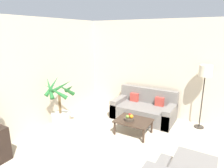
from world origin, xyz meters
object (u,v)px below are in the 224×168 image
apple_red (130,115)px  orange_fruit (131,116)px  floor_lamp (205,75)px  fruit_bowl (129,119)px  apple_green (128,117)px  potted_palm (60,112)px  sofa_loveseat (144,109)px  coffee_table (133,122)px

apple_red → orange_fruit: 0.10m
floor_lamp → fruit_bowl: 2.09m
apple_green → potted_palm: bearing=-157.9°
floor_lamp → apple_green: bearing=-139.3°
fruit_bowl → potted_palm: bearing=-156.9°
sofa_loveseat → coffee_table: sofa_loveseat is taller
sofa_loveseat → fruit_bowl: size_ratio=6.92×
floor_lamp → coffee_table: (-1.31, -1.15, -1.06)m
sofa_loveseat → apple_red: bearing=-89.9°
floor_lamp → potted_palm: bearing=-148.0°
coffee_table → apple_green: bearing=-144.9°
apple_green → sofa_loveseat: bearing=89.6°
fruit_bowl → orange_fruit: size_ratio=2.70×
apple_green → orange_fruit: bearing=27.7°
floor_lamp → coffee_table: bearing=-138.9°
sofa_loveseat → coffee_table: 0.95m
potted_palm → sofa_loveseat: size_ratio=0.80×
apple_red → fruit_bowl: bearing=-76.5°
potted_palm → sofa_loveseat: 2.26m
coffee_table → sofa_loveseat: bearing=96.7°
potted_palm → fruit_bowl: potted_palm is taller
sofa_loveseat → coffee_table: bearing=-83.3°
coffee_table → orange_fruit: size_ratio=9.11×
coffee_table → apple_red: size_ratio=10.55×
potted_palm → floor_lamp: size_ratio=0.83×
coffee_table → floor_lamp: bearing=41.1°
apple_red → floor_lamp: bearing=38.0°
potted_palm → coffee_table: potted_palm is taller
apple_green → apple_red: bearing=86.3°
potted_palm → fruit_bowl: (1.55, 0.66, -0.08)m
coffee_table → apple_green: apple_green is taller
sofa_loveseat → fruit_bowl: (0.02, -0.98, 0.11)m
floor_lamp → orange_fruit: size_ratio=17.95×
orange_fruit → apple_green: bearing=-152.3°
fruit_bowl → apple_green: (-0.02, -0.04, 0.07)m
potted_palm → apple_red: 1.70m
potted_palm → apple_green: potted_palm is taller
fruit_bowl → sofa_loveseat: bearing=91.1°
fruit_bowl → apple_green: apple_green is taller
sofa_loveseat → apple_green: (-0.01, -1.02, 0.18)m
coffee_table → orange_fruit: orange_fruit is taller
potted_palm → floor_lamp: bearing=32.0°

